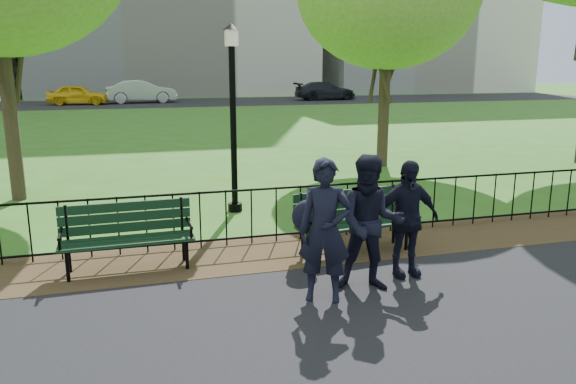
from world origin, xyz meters
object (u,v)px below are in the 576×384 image
object	(u,v)px
person_mid	(371,223)
taxi	(78,95)
sedan_silver	(141,91)
park_bench_left_a	(127,229)
park_bench_main	(333,215)
lamppost	(233,112)
sedan_dark	(325,91)
person_left	(325,231)
person_right	(406,219)

from	to	relation	value
person_mid	taxi	size ratio (longest dim) A/B	0.43
sedan_silver	park_bench_left_a	bearing A→B (deg)	172.46
park_bench_main	person_mid	bearing A→B (deg)	-95.22
lamppost	taxi	world-z (taller)	lamppost
park_bench_main	sedan_dark	bearing A→B (deg)	64.68
person_left	taxi	size ratio (longest dim) A/B	0.43
park_bench_main	sedan_silver	distance (m)	34.37
park_bench_main	lamppost	xyz separation A→B (m)	(-0.90, 2.97, 1.27)
person_mid	person_right	world-z (taller)	person_mid
park_bench_left_a	sedan_dark	distance (m)	36.71
person_left	lamppost	bearing A→B (deg)	117.38
lamppost	person_right	bearing A→B (deg)	-68.40
sedan_silver	sedan_dark	world-z (taller)	sedan_silver
person_left	person_mid	xyz separation A→B (m)	(0.65, 0.15, -0.01)
person_right	taxi	xyz separation A→B (m)	(-6.63, 34.56, -0.10)
lamppost	sedan_dark	size ratio (longest dim) A/B	0.74
park_bench_left_a	person_mid	world-z (taller)	person_mid
person_mid	taxi	world-z (taller)	person_mid
park_bench_left_a	park_bench_main	bearing A→B (deg)	-7.21
lamppost	person_left	bearing A→B (deg)	-86.59
lamppost	person_left	distance (m)	4.54
sedan_silver	sedan_dark	xyz separation A→B (m)	(13.74, -0.45, -0.12)
person_left	person_right	bearing A→B (deg)	43.66
person_right	park_bench_main	bearing A→B (deg)	125.55
lamppost	sedan_dark	distance (m)	33.47
person_right	sedan_dark	size ratio (longest dim) A/B	0.33
person_right	taxi	world-z (taller)	person_right
sedan_silver	sedan_dark	size ratio (longest dim) A/B	1.04
park_bench_main	taxi	size ratio (longest dim) A/B	0.49
park_bench_left_a	taxi	distance (m)	33.45
park_bench_main	park_bench_left_a	world-z (taller)	park_bench_main
person_mid	sedan_dark	distance (m)	37.12
person_left	taxi	world-z (taller)	person_left
park_bench_left_a	sedan_silver	world-z (taller)	sedan_silver
person_mid	person_left	bearing A→B (deg)	-147.52
lamppost	park_bench_left_a	bearing A→B (deg)	-126.59
park_bench_main	taxi	distance (m)	34.11
park_bench_left_a	taxi	bearing A→B (deg)	93.59
taxi	sedan_silver	xyz separation A→B (m)	(4.15, 0.73, 0.13)
park_bench_left_a	sedan_dark	size ratio (longest dim) A/B	0.38
person_mid	person_right	xyz separation A→B (m)	(0.65, 0.31, -0.07)
person_right	taxi	size ratio (longest dim) A/B	0.39
sedan_silver	taxi	bearing A→B (deg)	94.30
person_mid	sedan_dark	xyz separation A→B (m)	(11.91, 35.16, -0.17)
lamppost	person_left	size ratio (longest dim) A/B	2.03
park_bench_main	taxi	world-z (taller)	taxi
person_left	sedan_dark	world-z (taller)	person_left
sedan_dark	person_mid	bearing A→B (deg)	161.42
park_bench_main	park_bench_left_a	size ratio (longest dim) A/B	1.10
park_bench_left_a	person_mid	size ratio (longest dim) A/B	1.05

